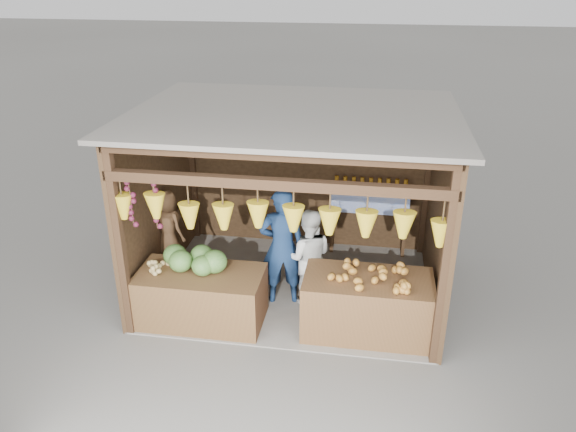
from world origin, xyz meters
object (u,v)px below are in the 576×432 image
object	(u,v)px
man_standing	(282,247)
woman_standing	(308,257)
vendor_seated	(168,226)
counter_right	(367,306)
counter_left	(201,297)

from	to	relation	value
man_standing	woman_standing	world-z (taller)	man_standing
woman_standing	vendor_seated	world-z (taller)	vendor_seated
counter_right	vendor_seated	xyz separation A→B (m)	(-2.96, 0.91, 0.48)
counter_right	vendor_seated	world-z (taller)	vendor_seated
vendor_seated	man_standing	bearing A→B (deg)	-161.81
counter_left	woman_standing	size ratio (longest dim) A/B	1.17
woman_standing	vendor_seated	distance (m)	2.15
counter_right	vendor_seated	distance (m)	3.14
counter_left	woman_standing	world-z (taller)	woman_standing
counter_left	vendor_seated	bearing A→B (deg)	127.87
man_standing	woman_standing	bearing A→B (deg)	176.17
counter_right	man_standing	xyz separation A→B (m)	(-1.20, 0.57, 0.46)
woman_standing	counter_left	bearing A→B (deg)	23.56
counter_right	counter_left	bearing A→B (deg)	-177.71
man_standing	woman_standing	xyz separation A→B (m)	(0.36, 0.05, -0.16)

